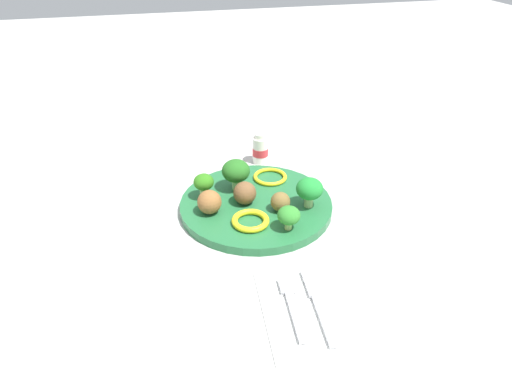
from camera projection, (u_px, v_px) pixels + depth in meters
name	position (u px, v px, depth m)	size (l,w,h in m)	color
ground_plane	(256.00, 208.00, 0.85)	(4.00, 4.00, 0.00)	#B2B2AD
plate	(256.00, 205.00, 0.84)	(0.28, 0.28, 0.02)	#236638
broccoli_floret_back_right	(236.00, 171.00, 0.86)	(0.05, 0.05, 0.06)	#9FBF7A
broccoli_floret_far_rim	(204.00, 183.00, 0.83)	(0.04, 0.04, 0.05)	#95BF6A
broccoli_floret_near_rim	(289.00, 216.00, 0.75)	(0.04, 0.04, 0.04)	#A5C469
broccoli_floret_center	(310.00, 189.00, 0.81)	(0.05, 0.05, 0.06)	#9FBA76
meatball_near_rim	(245.00, 194.00, 0.82)	(0.04, 0.04, 0.04)	brown
meatball_back_right	(209.00, 202.00, 0.80)	(0.04, 0.04, 0.04)	brown
meatball_far_rim	(280.00, 202.00, 0.81)	(0.04, 0.04, 0.04)	brown
pepper_ring_back_right	(270.00, 177.00, 0.91)	(0.07, 0.07, 0.01)	yellow
pepper_ring_back_left	(250.00, 221.00, 0.78)	(0.07, 0.07, 0.01)	yellow
napkin	(306.00, 309.00, 0.63)	(0.17, 0.12, 0.01)	white
fork	(292.00, 304.00, 0.63)	(0.12, 0.03, 0.01)	silver
knife	(317.00, 301.00, 0.64)	(0.15, 0.03, 0.01)	silver
yogurt_bottle	(260.00, 150.00, 0.99)	(0.03, 0.03, 0.07)	white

